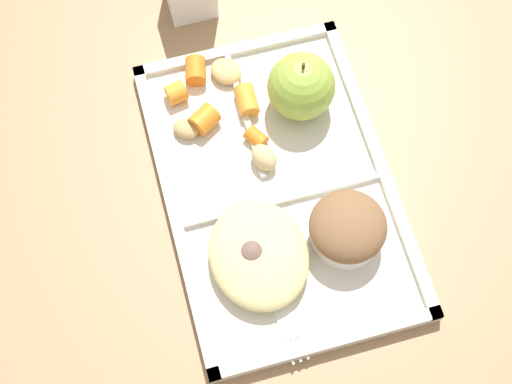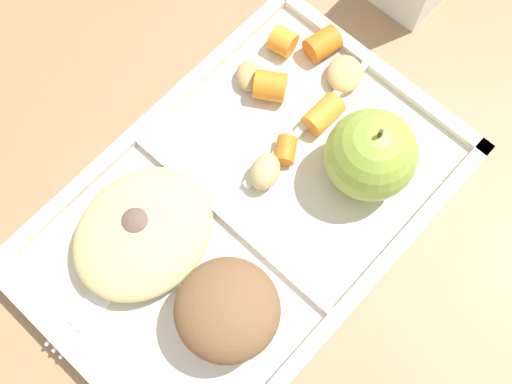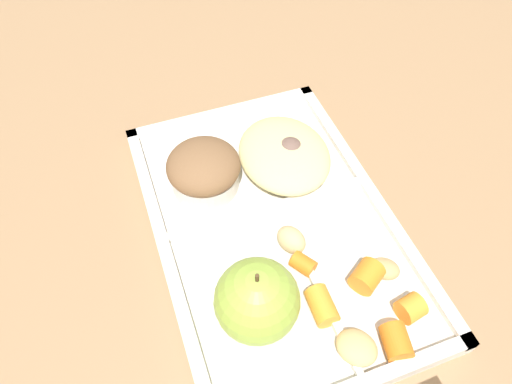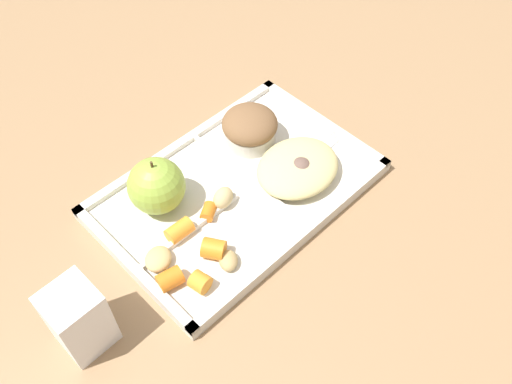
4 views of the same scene
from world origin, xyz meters
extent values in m
plane|color=#997551|center=(0.00, 0.00, 0.00)|extent=(6.00, 6.00, 0.00)
cube|color=silver|center=(0.00, 0.00, 0.01)|extent=(0.39, 0.26, 0.01)
cube|color=silver|center=(0.00, -0.12, 0.02)|extent=(0.39, 0.01, 0.01)
cube|color=silver|center=(0.00, 0.12, 0.02)|extent=(0.39, 0.01, 0.01)
cube|color=silver|center=(-0.19, 0.00, 0.02)|extent=(0.01, 0.26, 0.01)
cube|color=silver|center=(0.19, 0.00, 0.02)|extent=(0.01, 0.26, 0.01)
cube|color=silver|center=(0.02, 0.00, 0.02)|extent=(0.01, 0.23, 0.01)
cube|color=silver|center=(-0.10, -0.01, 0.02)|extent=(0.17, 0.01, 0.01)
sphere|color=#93B742|center=(-0.10, 0.06, 0.05)|extent=(0.08, 0.08, 0.08)
cylinder|color=#4C381E|center=(-0.10, 0.06, 0.09)|extent=(0.00, 0.00, 0.01)
cylinder|color=silver|center=(0.08, 0.06, 0.03)|extent=(0.08, 0.08, 0.03)
ellipsoid|color=brown|center=(0.08, 0.06, 0.05)|extent=(0.09, 0.09, 0.04)
cylinder|color=orange|center=(-0.17, -0.06, 0.02)|extent=(0.04, 0.03, 0.02)
cylinder|color=orange|center=(-0.14, -0.09, 0.02)|extent=(0.03, 0.03, 0.02)
cylinder|color=orange|center=(-0.11, -0.01, 0.02)|extent=(0.04, 0.02, 0.02)
cylinder|color=orange|center=(-0.10, -0.06, 0.03)|extent=(0.04, 0.04, 0.03)
cylinder|color=orange|center=(-0.06, -0.01, 0.02)|extent=(0.03, 0.03, 0.02)
ellipsoid|color=tan|center=(-0.03, -0.01, 0.03)|extent=(0.04, 0.04, 0.03)
ellipsoid|color=tan|center=(-0.16, -0.02, 0.02)|extent=(0.05, 0.05, 0.02)
ellipsoid|color=tan|center=(-0.10, -0.09, 0.02)|extent=(0.04, 0.04, 0.02)
ellipsoid|color=#D6C684|center=(0.08, -0.04, 0.03)|extent=(0.13, 0.11, 0.04)
sphere|color=brown|center=(0.08, -0.05, 0.03)|extent=(0.04, 0.04, 0.04)
sphere|color=#755B4C|center=(0.08, -0.05, 0.03)|extent=(0.03, 0.03, 0.03)
cube|color=white|center=(0.08, -0.04, 0.01)|extent=(0.11, 0.01, 0.00)
cube|color=white|center=(0.16, -0.03, 0.01)|extent=(0.04, 0.02, 0.00)
cylinder|color=white|center=(0.19, -0.04, 0.01)|extent=(0.03, 0.00, 0.00)
cylinder|color=white|center=(0.19, -0.03, 0.01)|extent=(0.03, 0.00, 0.00)
cylinder|color=white|center=(0.19, -0.02, 0.01)|extent=(0.03, 0.00, 0.00)
cube|color=white|center=(-0.28, -0.04, 0.05)|extent=(0.06, 0.06, 0.10)
camera|label=1|loc=(0.32, -0.11, 0.81)|focal=52.92mm
camera|label=2|loc=(0.12, 0.12, 0.54)|focal=43.93mm
camera|label=3|loc=(-0.27, 0.12, 0.45)|focal=33.12mm
camera|label=4|loc=(-0.33, -0.38, 0.63)|focal=38.67mm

